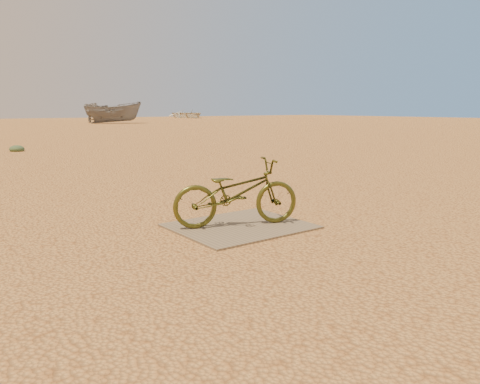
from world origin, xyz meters
TOP-DOWN VIEW (x-y plane):
  - ground at (0.00, 0.00)m, footprint 120.00×120.00m
  - plywood_board at (0.52, 0.45)m, footprint 1.47×1.23m
  - bicycle at (0.48, 0.48)m, footprint 1.53×0.97m
  - boat_mid_right at (12.90, 35.44)m, footprint 5.10×3.67m
  - boat_far_right at (28.95, 50.25)m, footprint 4.43×5.72m
  - kale_b at (0.51, 12.16)m, footprint 0.45×0.45m

SIDE VIEW (x-z plane):
  - ground at x=0.00m, z-range 0.00..0.00m
  - kale_b at x=0.51m, z-range -0.12..0.12m
  - plywood_board at x=0.52m, z-range 0.00..0.02m
  - bicycle at x=0.48m, z-range 0.02..0.78m
  - boat_far_right at x=28.95m, z-range 0.00..1.09m
  - boat_mid_right at x=12.90m, z-range 0.00..1.85m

